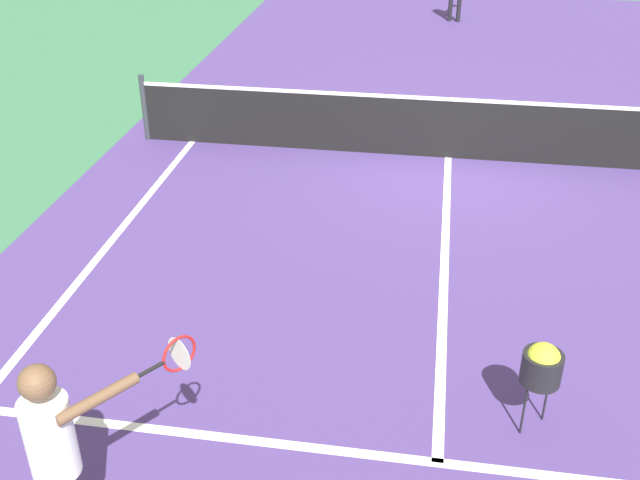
{
  "coord_description": "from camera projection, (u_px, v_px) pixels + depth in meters",
  "views": [
    {
      "loc": [
        -0.23,
        -11.0,
        4.65
      ],
      "look_at": [
        -1.26,
        -4.63,
        1.0
      ],
      "focal_mm": 42.51,
      "sensor_mm": 36.0,
      "label": 1
    }
  ],
  "objects": [
    {
      "name": "court_surface_inbounds",
      "position": [
        448.0,
        158.0,
        11.71
      ],
      "size": [
        10.62,
        24.4,
        0.0
      ],
      "primitive_type": "cube",
      "color": "#4C387A",
      "rests_on": "ground_plane"
    },
    {
      "name": "net",
      "position": [
        451.0,
        128.0,
        11.47
      ],
      "size": [
        9.81,
        0.09,
        1.07
      ],
      "color": "#33383D",
      "rests_on": "ground_plane"
    },
    {
      "name": "ball_hopper",
      "position": [
        542.0,
        365.0,
        6.25
      ],
      "size": [
        0.34,
        0.34,
        0.87
      ],
      "color": "black",
      "rests_on": "ground_plane"
    },
    {
      "name": "line_sideline_left",
      "position": [
        2.0,
        375.0,
        7.17
      ],
      "size": [
        0.1,
        11.89,
        0.01
      ],
      "primitive_type": "cube",
      "color": "white",
      "rests_on": "ground_plane"
    },
    {
      "name": "line_center_service",
      "position": [
        444.0,
        263.0,
        8.96
      ],
      "size": [
        0.1,
        6.4,
        0.01
      ],
      "primitive_type": "cube",
      "color": "white",
      "rests_on": "ground_plane"
    },
    {
      "name": "line_service_near",
      "position": [
        438.0,
        463.0,
        6.21
      ],
      "size": [
        8.22,
        0.1,
        0.01
      ],
      "primitive_type": "cube",
      "color": "white",
      "rests_on": "ground_plane"
    },
    {
      "name": "player_near",
      "position": [
        56.0,
        443.0,
        4.92
      ],
      "size": [
        0.95,
        0.95,
        1.72
      ],
      "color": "navy",
      "rests_on": "ground_plane"
    },
    {
      "name": "ground_plane",
      "position": [
        448.0,
        158.0,
        11.71
      ],
      "size": [
        60.0,
        60.0,
        0.0
      ],
      "primitive_type": "plane",
      "color": "#38724C"
    }
  ]
}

